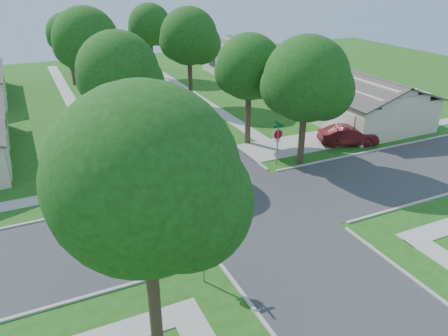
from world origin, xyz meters
The scene contains 20 objects.
ground centered at (0.00, 0.00, 0.00)m, with size 100.00×100.00×0.00m, color #1D5015.
road_ns centered at (0.00, 0.00, 0.00)m, with size 7.00×100.00×0.02m, color #333335.
sidewalk_ne centered at (6.10, 26.00, 0.02)m, with size 1.20×40.00×0.04m, color #9E9B91.
sidewalk_nw centered at (-6.10, 26.00, 0.02)m, with size 1.20×40.00×0.04m, color #9E9B91.
driveway centered at (7.90, 7.10, 0.03)m, with size 8.80×3.60×0.05m, color #9E9B91.
stop_sign_sw centered at (-4.70, -4.70, 2.03)m, with size 1.05×0.80×2.98m.
stop_sign_ne centered at (4.70, 4.70, 2.03)m, with size 1.05×0.80×2.98m.
tree_e_near centered at (4.75, 9.01, 5.64)m, with size 4.97×4.80×8.28m.
tree_e_mid centered at (4.76, 21.01, 6.25)m, with size 5.59×5.40×9.21m.
tree_e_far centered at (4.75, 34.01, 5.98)m, with size 5.17×5.00×8.72m.
tree_w_near centered at (-4.64, 9.01, 6.12)m, with size 5.38×5.20×8.97m.
tree_w_mid centered at (-4.64, 21.01, 6.49)m, with size 5.80×5.60×9.56m.
tree_w_far centered at (-4.65, 34.01, 5.51)m, with size 4.76×4.60×8.04m.
tree_sw_corner centered at (-7.44, -6.99, 6.26)m, with size 6.21×6.00×9.55m.
tree_ne_corner centered at (6.36, 4.21, 5.59)m, with size 5.80×5.60×8.66m.
house_ne_near centered at (15.99, 11.00, 1.52)m, with size 8.42×13.60×4.23m.
house_ne_far centered at (15.99, 29.00, 1.52)m, with size 8.42×13.60×4.23m.
car_driveway centered at (11.50, 5.50, 0.73)m, with size 1.55×4.44×1.46m, color #4D0F14.
car_curb_east centered at (3.20, 19.75, 0.77)m, with size 1.82×4.51×1.54m, color black.
car_curb_west centered at (-3.20, 40.29, 0.64)m, with size 1.79×4.40×1.28m, color black.
Camera 1 is at (-10.34, -18.72, 12.34)m, focal length 35.00 mm.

